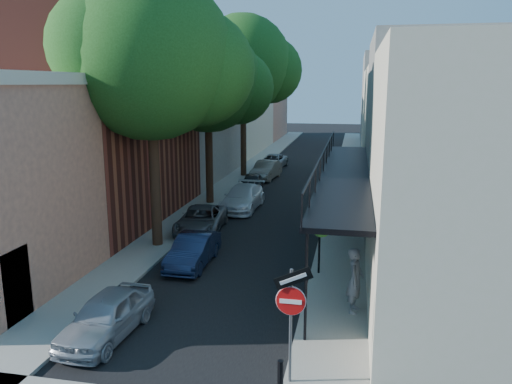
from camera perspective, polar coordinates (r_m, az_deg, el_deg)
The scene contains 18 objects.
road_surface at distance 40.26m, azimuth 4.81°, elevation 2.33°, with size 6.00×64.00×0.01m, color black.
sidewalk_left at distance 40.88m, azimuth -0.78°, elevation 2.61°, with size 2.00×64.00×0.12m, color gray.
sidewalk_right at distance 40.00m, azimuth 10.51°, elevation 2.19°, with size 2.00×64.00×0.12m, color gray.
buildings_left at distance 40.61m, azimuth -8.60°, elevation 9.34°, with size 10.10×59.10×12.00m.
buildings_right at distance 39.24m, azimuth 18.13°, elevation 8.02°, with size 9.80×55.00×10.00m.
sign_post at distance 11.54m, azimuth 4.03°, elevation -12.83°, with size 0.89×0.17×2.99m.
bollard at distance 11.89m, azimuth 2.80°, elevation -20.36°, with size 0.14×0.14×0.80m, color black.
oak_near at distance 21.17m, azimuth -10.67°, elevation 14.65°, with size 7.48×6.80×11.42m.
oak_mid at distance 28.73m, azimuth -4.67°, elevation 12.50°, with size 6.60×6.00×10.20m.
oak_far at distance 37.51m, azimuth -0.72°, elevation 14.31°, with size 7.70×7.00×11.90m.
parked_car_a at distance 14.86m, azimuth -16.71°, elevation -13.40°, with size 1.47×3.64×1.24m, color #939AA3.
parked_car_b at distance 19.61m, azimuth -7.18°, elevation -6.64°, with size 1.27×3.66×1.20m, color #121D3A.
parked_car_c at distance 23.81m, azimuth -6.31°, elevation -3.21°, with size 1.99×4.32×1.20m, color #56585D.
parked_car_d at distance 27.99m, azimuth -1.54°, elevation -0.66°, with size 1.85×4.56×1.32m, color white.
parked_car_e at distance 32.64m, azimuth -0.45°, elevation 1.07°, with size 1.38×3.42×1.17m, color black.
parked_car_f at distance 36.84m, azimuth 1.14°, elevation 2.50°, with size 1.43×4.09×1.35m, color gray.
parked_car_g at distance 41.82m, azimuth 1.93°, elevation 3.53°, with size 1.88×4.07×1.13m, color gray.
pedestrian at distance 15.55m, azimuth 11.28°, elevation -9.85°, with size 0.74×0.48×2.03m, color slate.
Camera 1 is at (4.42, -9.41, 6.93)m, focal length 35.00 mm.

